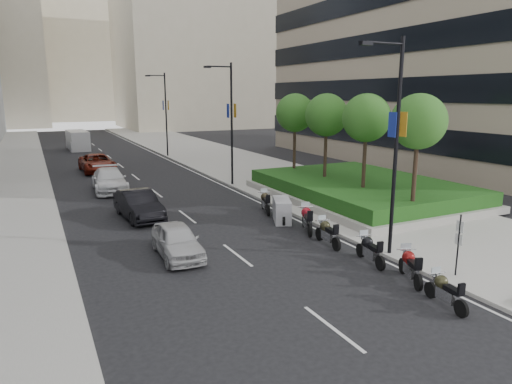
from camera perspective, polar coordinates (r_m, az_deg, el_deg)
ground at (r=17.30m, az=7.78°, el=-11.12°), size 160.00×160.00×0.00m
sidewalk_right at (r=47.20m, az=-3.49°, el=3.95°), size 10.00×100.00×0.15m
lane_edge at (r=45.45m, az=-9.67°, el=3.39°), size 0.12×100.00×0.01m
lane_centre at (r=44.28m, az=-16.14°, el=2.86°), size 0.12×100.00×0.01m
building_cream_right at (r=98.77m, az=-8.15°, el=18.57°), size 28.00×24.00×36.00m
building_cream_centre at (r=134.12m, az=-22.34°, el=16.52°), size 30.00×24.00×38.00m
planter at (r=30.61m, az=12.94°, el=-0.32°), size 10.00×14.00×0.40m
hedge at (r=30.49m, az=13.00°, el=0.78°), size 9.40×13.40×0.80m
tree_0 at (r=24.52m, az=19.65°, el=8.24°), size 2.80×2.80×6.30m
tree_1 at (r=27.46m, az=13.63°, el=8.95°), size 2.80×2.80×6.30m
tree_2 at (r=30.64m, az=8.81°, el=9.45°), size 2.80×2.80×6.30m
tree_3 at (r=33.99m, az=4.90°, el=9.80°), size 2.80×2.80×6.30m
lamp_post_0 at (r=19.36m, az=16.84°, el=6.49°), size 2.34×0.45×9.00m
lamp_post_1 at (r=33.82m, az=-3.31°, el=9.20°), size 2.34×0.45×9.00m
lamp_post_2 at (r=50.87m, az=-11.37°, el=9.98°), size 2.34×0.45×9.00m
parking_sign at (r=18.51m, az=23.98°, el=-5.73°), size 0.06×0.32×2.50m
motorcycle_0 at (r=16.35m, az=22.56°, el=-11.38°), size 0.67×2.00×1.00m
motorcycle_1 at (r=17.97m, az=18.72°, el=-8.77°), size 1.08×2.05×1.09m
motorcycle_2 at (r=19.34m, az=14.05°, el=-7.03°), size 0.71×2.13×1.07m
motorcycle_3 at (r=21.17m, az=8.91°, el=-5.07°), size 0.73×2.20×1.09m
motorcycle_4 at (r=23.08m, az=6.39°, el=-3.42°), size 1.13×2.25×1.19m
motorcycle_5 at (r=24.74m, az=3.24°, el=-2.32°), size 1.58×2.22×1.25m
motorcycle_6 at (r=26.68m, az=1.21°, el=-1.29°), size 0.92×2.18×1.12m
car_a at (r=19.79m, az=-9.84°, el=-5.99°), size 1.83×4.18×1.40m
car_b at (r=26.10m, az=-14.46°, el=-1.56°), size 2.04×4.89×1.57m
car_c at (r=34.13m, az=-17.85°, el=1.43°), size 2.54×5.60×1.59m
car_d at (r=42.92m, az=-19.23°, el=3.44°), size 2.82×5.80×1.59m
delivery_van at (r=60.74m, az=-21.36°, el=5.95°), size 2.39×5.67×2.34m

